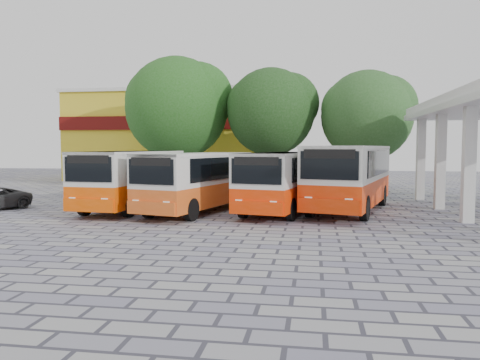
% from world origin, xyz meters
% --- Properties ---
extents(ground, '(90.00, 90.00, 0.00)m').
position_xyz_m(ground, '(0.00, 0.00, 0.00)').
color(ground, slate).
rests_on(ground, ground).
extents(shophouse_block, '(20.40, 10.40, 8.30)m').
position_xyz_m(shophouse_block, '(-11.00, 25.99, 4.16)').
color(shophouse_block, gold).
rests_on(shophouse_block, ground).
extents(bus_far_left, '(3.04, 8.14, 2.88)m').
position_xyz_m(bus_far_left, '(-7.22, 3.68, 1.66)').
color(bus_far_left, '#EA4B00').
rests_on(bus_far_left, ground).
extents(bus_centre_left, '(4.18, 8.18, 2.79)m').
position_xyz_m(bus_centre_left, '(-3.76, 3.12, 1.62)').
color(bus_centre_left, '#DA5416').
rests_on(bus_centre_left, ground).
extents(bus_centre_right, '(3.96, 8.21, 2.82)m').
position_xyz_m(bus_centre_right, '(0.22, 3.85, 1.63)').
color(bus_centre_right, '#E72F00').
rests_on(bus_centre_right, ground).
extents(bus_far_right, '(4.81, 9.19, 3.13)m').
position_xyz_m(bus_far_right, '(3.38, 4.64, 1.81)').
color(bus_far_right, red).
rests_on(bus_far_right, ground).
extents(tree_left, '(8.01, 7.63, 9.79)m').
position_xyz_m(tree_left, '(-8.39, 15.68, 6.23)').
color(tree_left, '#312215').
rests_on(tree_left, ground).
extents(tree_middle, '(6.56, 6.24, 8.73)m').
position_xyz_m(tree_middle, '(-1.36, 15.36, 5.81)').
color(tree_middle, black).
rests_on(tree_middle, ground).
extents(tree_right, '(6.53, 6.22, 8.34)m').
position_xyz_m(tree_right, '(5.28, 15.04, 5.44)').
color(tree_right, black).
rests_on(tree_right, ground).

